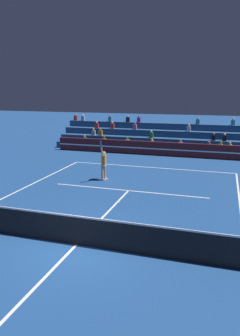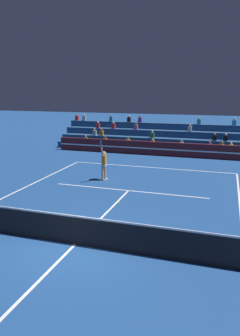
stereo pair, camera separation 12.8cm
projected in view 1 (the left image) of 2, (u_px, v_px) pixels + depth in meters
name	position (u px, v px, depth m)	size (l,w,h in m)	color
ground_plane	(77.00, 245.00, 11.20)	(120.00, 120.00, 0.00)	navy
court_lines	(77.00, 244.00, 11.20)	(11.10, 23.90, 0.01)	white
tennis_net	(76.00, 230.00, 11.07)	(12.00, 0.10, 1.10)	black
sponsor_banner_wall	(162.00, 149.00, 26.01)	(18.00, 0.26, 1.10)	#51191E
bleacher_stand	(169.00, 140.00, 28.89)	(19.67, 3.80, 2.83)	navy
tennis_player	(104.00, 164.00, 18.88)	(0.33, 1.09, 2.46)	tan
tennis_ball	(119.00, 203.00, 15.25)	(0.07, 0.07, 0.07)	#C6DB33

